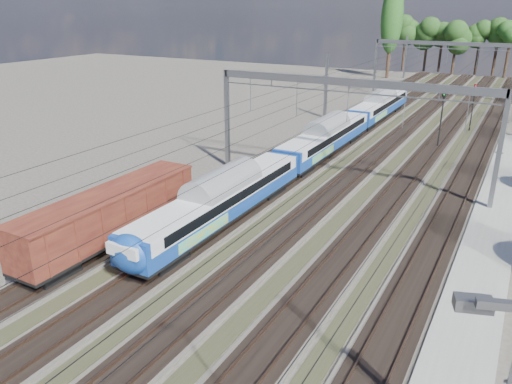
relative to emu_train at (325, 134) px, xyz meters
The scene contains 10 objects.
track_bed 9.35m from the emu_train, 60.28° to the left, with size 21.00×130.00×0.34m.
platform 23.88m from the emu_train, 46.06° to the right, with size 3.00×70.00×0.30m, color gray.
catenary 16.79m from the emu_train, 72.75° to the left, with size 25.65×130.00×9.00m.
tree_belt 56.13m from the emu_train, 78.85° to the left, with size 40.36×101.05×11.90m.
poplar 62.43m from the emu_train, 99.33° to the left, with size 4.40×4.40×19.04m.
emu_train is the anchor object (origin of this frame).
freight_boxcar 25.37m from the emu_train, 100.22° to the right, with size 2.83×13.65×3.52m.
worker 35.75m from the emu_train, 80.82° to the left, with size 0.67×0.44×1.83m, color black.
signal_near 13.30m from the emu_train, 44.74° to the left, with size 0.43×0.40×6.25m.
signal_far 22.23m from the emu_train, 59.17° to the left, with size 0.39×0.36×5.62m.
Camera 1 is at (12.83, -8.60, 14.44)m, focal length 35.00 mm.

